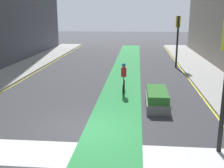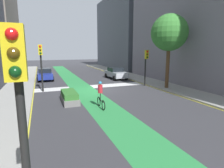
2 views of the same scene
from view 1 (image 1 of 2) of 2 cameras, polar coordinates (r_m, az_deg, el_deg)
The scene contains 6 objects.
ground_plane at distance 11.64m, azimuth -6.19°, elevation -9.47°, with size 120.00×120.00×0.00m, color #38383D.
bike_lane_paint at distance 11.46m, azimuth 0.10°, elevation -9.75°, with size 2.40×60.00×0.01m, color #2D8C47.
crosswalk_band at distance 9.89m, azimuth -8.52°, elevation -14.13°, with size 12.00×1.80×0.01m, color silver.
traffic_signal_far_right at distance 24.67m, azimuth 13.37°, elevation 10.39°, with size 0.35×0.52×4.41m.
cyclist_in_lane at distance 16.42m, azimuth 2.43°, elevation 1.35°, with size 0.32×1.73×1.86m.
median_planter at distance 14.49m, azimuth 9.23°, elevation -2.98°, with size 1.13×2.86×0.85m.
Camera 1 is at (2.20, -10.40, 4.73)m, focal length 44.41 mm.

